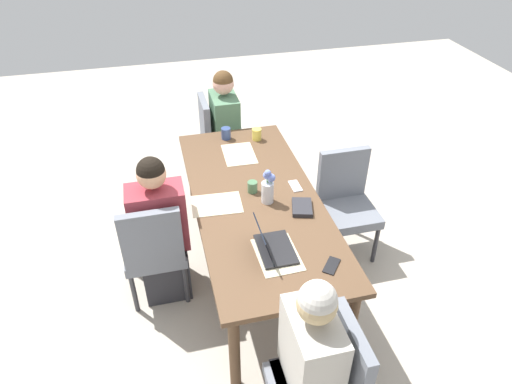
% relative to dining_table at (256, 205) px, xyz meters
% --- Properties ---
extents(ground_plane, '(10.00, 10.00, 0.00)m').
position_rel_dining_table_xyz_m(ground_plane, '(0.00, 0.00, -0.65)').
color(ground_plane, '#B2A899').
extents(dining_table, '(2.14, 0.92, 0.73)m').
position_rel_dining_table_xyz_m(dining_table, '(0.00, 0.00, 0.00)').
color(dining_table, brown).
rests_on(dining_table, ground_plane).
extents(chair_head_right_left_near, '(0.44, 0.44, 0.90)m').
position_rel_dining_table_xyz_m(chair_head_right_left_near, '(1.41, 0.06, -0.16)').
color(chair_head_right_left_near, slate).
rests_on(chair_head_right_left_near, ground_plane).
extents(person_head_right_left_near, '(0.40, 0.36, 1.19)m').
position_rel_dining_table_xyz_m(person_head_right_left_near, '(1.35, -0.02, -0.13)').
color(person_head_right_left_near, '#2D2D33').
rests_on(person_head_right_left_near, ground_plane).
extents(chair_far_left_mid, '(0.44, 0.44, 0.90)m').
position_rel_dining_table_xyz_m(chair_far_left_mid, '(-0.11, 0.78, -0.16)').
color(chair_far_left_mid, slate).
rests_on(chair_far_left_mid, ground_plane).
extents(person_far_left_mid, '(0.36, 0.40, 1.19)m').
position_rel_dining_table_xyz_m(person_far_left_mid, '(-0.03, 0.72, -0.13)').
color(person_far_left_mid, '#2D2D33').
rests_on(person_far_left_mid, ground_plane).
extents(chair_head_left_left_far, '(0.44, 0.44, 0.90)m').
position_rel_dining_table_xyz_m(chair_head_left_left_far, '(-1.39, -0.04, -0.16)').
color(chair_head_left_left_far, slate).
rests_on(chair_head_left_left_far, ground_plane).
extents(person_head_left_left_far, '(0.40, 0.36, 1.19)m').
position_rel_dining_table_xyz_m(person_head_left_left_far, '(-1.33, 0.03, -0.13)').
color(person_head_left_left_far, '#2D2D33').
rests_on(person_head_left_left_far, ground_plane).
extents(chair_near_right_near, '(0.44, 0.44, 0.90)m').
position_rel_dining_table_xyz_m(chair_near_right_near, '(0.10, -0.79, -0.16)').
color(chair_near_right_near, slate).
rests_on(chair_near_right_near, ground_plane).
extents(flower_vase, '(0.09, 0.10, 0.27)m').
position_rel_dining_table_xyz_m(flower_vase, '(-0.06, -0.07, 0.19)').
color(flower_vase, silver).
rests_on(flower_vase, dining_table).
extents(placemat_head_right_left_near, '(0.37, 0.27, 0.00)m').
position_rel_dining_table_xyz_m(placemat_head_right_left_near, '(0.63, -0.01, 0.08)').
color(placemat_head_right_left_near, beige).
rests_on(placemat_head_right_left_near, dining_table).
extents(placemat_far_left_mid, '(0.28, 0.38, 0.00)m').
position_rel_dining_table_xyz_m(placemat_far_left_mid, '(-0.01, 0.30, 0.08)').
color(placemat_far_left_mid, beige).
rests_on(placemat_far_left_mid, dining_table).
extents(placemat_head_left_left_far, '(0.37, 0.27, 0.00)m').
position_rel_dining_table_xyz_m(placemat_head_left_left_far, '(-0.63, 0.01, 0.08)').
color(placemat_head_left_left_far, beige).
rests_on(placemat_head_left_left_far, dining_table).
extents(laptop_head_left_left_far, '(0.32, 0.22, 0.21)m').
position_rel_dining_table_xyz_m(laptop_head_left_left_far, '(-0.58, 0.04, 0.12)').
color(laptop_head_left_left_far, black).
rests_on(laptop_head_left_left_far, dining_table).
extents(coffee_mug_near_left, '(0.07, 0.07, 0.09)m').
position_rel_dining_table_xyz_m(coffee_mug_near_left, '(0.08, 0.01, 0.12)').
color(coffee_mug_near_left, '#47704C').
rests_on(coffee_mug_near_left, dining_table).
extents(coffee_mug_near_right, '(0.08, 0.08, 0.10)m').
position_rel_dining_table_xyz_m(coffee_mug_near_right, '(0.85, -0.21, 0.13)').
color(coffee_mug_near_right, '#DBC64C').
rests_on(coffee_mug_near_right, dining_table).
extents(coffee_mug_centre_left, '(0.08, 0.08, 0.10)m').
position_rel_dining_table_xyz_m(coffee_mug_centre_left, '(0.93, 0.05, 0.13)').
color(coffee_mug_centre_left, '#33477A').
rests_on(coffee_mug_centre_left, dining_table).
extents(book_red_cover, '(0.23, 0.19, 0.03)m').
position_rel_dining_table_xyz_m(book_red_cover, '(-0.21, -0.29, 0.09)').
color(book_red_cover, '#28282D').
rests_on(book_red_cover, dining_table).
extents(phone_black, '(0.16, 0.15, 0.01)m').
position_rel_dining_table_xyz_m(phone_black, '(-0.80, -0.28, 0.08)').
color(phone_black, black).
rests_on(phone_black, dining_table).
extents(phone_silver, '(0.15, 0.07, 0.01)m').
position_rel_dining_table_xyz_m(phone_silver, '(0.07, -0.33, 0.08)').
color(phone_silver, silver).
rests_on(phone_silver, dining_table).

